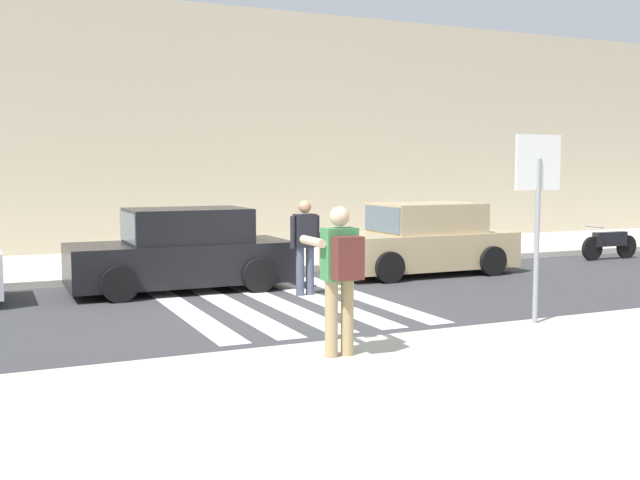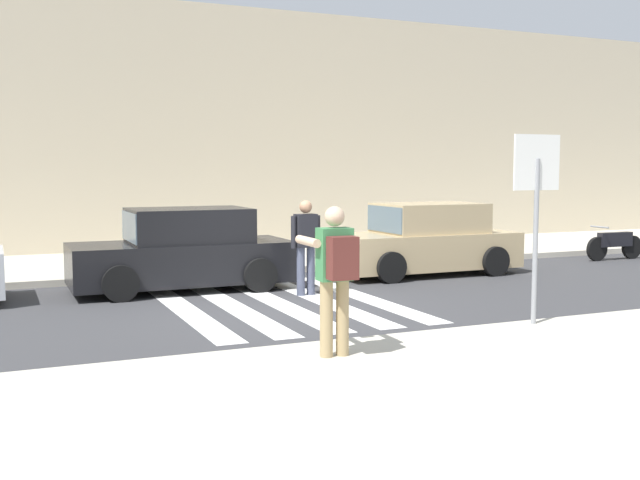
# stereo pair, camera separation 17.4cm
# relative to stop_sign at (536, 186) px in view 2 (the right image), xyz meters

# --- Properties ---
(ground_plane) EXTENTS (120.00, 120.00, 0.00)m
(ground_plane) POSITION_rel_stop_sign_xyz_m (-2.43, 3.42, -2.05)
(ground_plane) COLOR #38383A
(sidewalk_near) EXTENTS (60.00, 6.00, 0.14)m
(sidewalk_near) POSITION_rel_stop_sign_xyz_m (-2.43, -2.78, -1.98)
(sidewalk_near) COLOR beige
(sidewalk_near) RESTS_ON ground
(sidewalk_far) EXTENTS (60.00, 4.80, 0.14)m
(sidewalk_far) POSITION_rel_stop_sign_xyz_m (-2.43, 9.42, -1.98)
(sidewalk_far) COLOR beige
(sidewalk_far) RESTS_ON ground
(building_facade_far) EXTENTS (56.00, 4.00, 6.73)m
(building_facade_far) POSITION_rel_stop_sign_xyz_m (-2.43, 13.82, 1.32)
(building_facade_far) COLOR beige
(building_facade_far) RESTS_ON ground
(crosswalk_stripe_0) EXTENTS (0.44, 5.20, 0.01)m
(crosswalk_stripe_0) POSITION_rel_stop_sign_xyz_m (-4.03, 3.62, -2.04)
(crosswalk_stripe_0) COLOR silver
(crosswalk_stripe_0) RESTS_ON ground
(crosswalk_stripe_1) EXTENTS (0.44, 5.20, 0.01)m
(crosswalk_stripe_1) POSITION_rel_stop_sign_xyz_m (-3.23, 3.62, -2.04)
(crosswalk_stripe_1) COLOR silver
(crosswalk_stripe_1) RESTS_ON ground
(crosswalk_stripe_2) EXTENTS (0.44, 5.20, 0.01)m
(crosswalk_stripe_2) POSITION_rel_stop_sign_xyz_m (-2.43, 3.62, -2.04)
(crosswalk_stripe_2) COLOR silver
(crosswalk_stripe_2) RESTS_ON ground
(crosswalk_stripe_3) EXTENTS (0.44, 5.20, 0.01)m
(crosswalk_stripe_3) POSITION_rel_stop_sign_xyz_m (-1.63, 3.62, -2.04)
(crosswalk_stripe_3) COLOR silver
(crosswalk_stripe_3) RESTS_ON ground
(crosswalk_stripe_4) EXTENTS (0.44, 5.20, 0.01)m
(crosswalk_stripe_4) POSITION_rel_stop_sign_xyz_m (-0.83, 3.62, -2.04)
(crosswalk_stripe_4) COLOR silver
(crosswalk_stripe_4) RESTS_ON ground
(stop_sign) EXTENTS (0.76, 0.08, 2.62)m
(stop_sign) POSITION_rel_stop_sign_xyz_m (0.00, 0.00, 0.00)
(stop_sign) COLOR gray
(stop_sign) RESTS_ON sidewalk_near
(photographer_with_backpack) EXTENTS (0.60, 0.85, 1.72)m
(photographer_with_backpack) POSITION_rel_stop_sign_xyz_m (-3.30, -0.58, -0.88)
(photographer_with_backpack) COLOR tan
(photographer_with_backpack) RESTS_ON sidewalk_near
(pedestrian_crossing) EXTENTS (0.58, 0.26, 1.72)m
(pedestrian_crossing) POSITION_rel_stop_sign_xyz_m (-1.68, 4.20, -1.07)
(pedestrian_crossing) COLOR #474C60
(pedestrian_crossing) RESTS_ON ground
(parked_car_black) EXTENTS (4.10, 1.92, 1.55)m
(parked_car_black) POSITION_rel_stop_sign_xyz_m (-3.56, 5.72, -1.32)
(parked_car_black) COLOR black
(parked_car_black) RESTS_ON ground
(parked_car_tan) EXTENTS (4.10, 1.92, 1.55)m
(parked_car_tan) POSITION_rel_stop_sign_xyz_m (1.75, 5.72, -1.32)
(parked_car_tan) COLOR tan
(parked_car_tan) RESTS_ON ground
(motorcycle) EXTENTS (1.76, 0.60, 0.87)m
(motorcycle) POSITION_rel_stop_sign_xyz_m (7.52, 6.02, -1.63)
(motorcycle) COLOR black
(motorcycle) RESTS_ON ground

